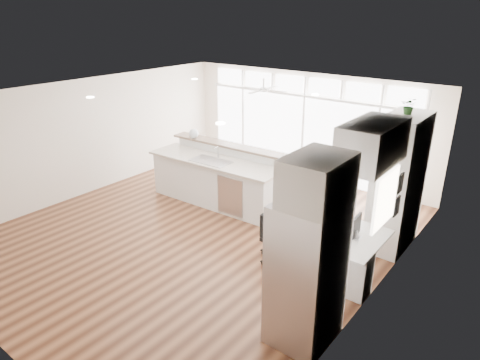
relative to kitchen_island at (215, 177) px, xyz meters
The scene contains 23 objects.
floor 1.50m from the kitchen_island, 60.92° to the right, with size 7.00×8.00×0.02m, color #4A2716.
ceiling 2.46m from the kitchen_island, 60.92° to the right, with size 7.00×8.00×0.02m, color white.
wall_back 2.98m from the kitchen_island, 76.93° to the left, with size 7.00×0.04×2.70m, color white.
wall_left 3.16m from the kitchen_island, 157.51° to the right, with size 0.04×8.00×2.70m, color white.
wall_right 4.38m from the kitchen_island, 15.83° to the right, with size 0.04×8.00×2.70m, color white.
glass_wall 2.87m from the kitchen_island, 76.66° to the left, with size 5.80×0.06×2.08m, color white.
transom_row 3.33m from the kitchen_island, 76.66° to the left, with size 5.90×0.06×0.40m, color white.
desk_window 4.30m from the kitchen_island, 12.04° to the right, with size 0.04×0.85×0.85m, color white.
ceiling_fan 2.46m from the kitchen_island, 84.54° to the left, with size 1.16×1.16×0.32m, color silver.
recessed_lights 2.35m from the kitchen_island, 56.18° to the right, with size 3.40×3.00×0.02m, color white.
oven_cabinet 3.92m from the kitchen_island, ahead, with size 0.64×1.20×2.50m, color white.
desk_nook 3.89m from the kitchen_island, 13.06° to the right, with size 0.72×1.30×0.76m, color white.
upper_cabinets 4.28m from the kitchen_island, 12.93° to the right, with size 0.64×1.30×0.64m, color white.
refrigerator 4.55m from the kitchen_island, 33.88° to the right, with size 0.76×0.90×2.00m, color #B7B7BC.
fridge_cabinet 4.88m from the kitchen_island, 33.46° to the right, with size 0.64×0.90×0.60m, color white.
framed_photos 4.19m from the kitchen_island, ahead, with size 0.06×0.22×0.80m, color black.
kitchen_island is the anchor object (origin of this frame).
rug 3.32m from the kitchen_island, ahead, with size 0.90×0.65×0.01m, color #3E2313.
office_chair 2.71m from the kitchen_island, 25.52° to the right, with size 0.46×0.43×0.89m, color black.
fishbowl 1.28m from the kitchen_island, 159.28° to the left, with size 0.23×0.23×0.23m, color silver.
monitor 3.82m from the kitchen_island, 13.33° to the right, with size 0.08×0.46×0.38m, color black.
keyboard 3.64m from the kitchen_island, 13.95° to the right, with size 0.12×0.32×0.02m, color silver.
potted_plant 4.35m from the kitchen_island, ahead, with size 0.26×0.29×0.23m, color #2E5C27.
Camera 1 is at (5.29, -5.54, 4.16)m, focal length 32.00 mm.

